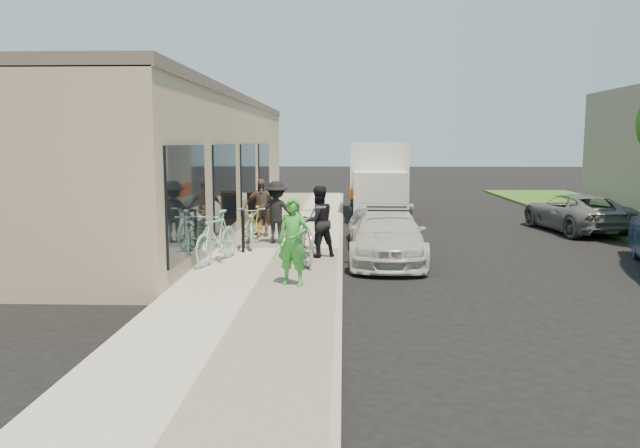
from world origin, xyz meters
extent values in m
plane|color=black|center=(0.00, 0.00, 0.00)|extent=(120.00, 120.00, 0.00)
cube|color=#B3B0A1|center=(-2.00, 3.00, 0.07)|extent=(3.00, 34.00, 0.15)
cube|color=gray|center=(-0.45, 3.00, 0.07)|extent=(0.12, 34.00, 0.13)
cube|color=tan|center=(-5.25, 8.00, 2.00)|extent=(3.50, 20.00, 4.00)
cube|color=#65564C|center=(-5.25, 8.00, 4.10)|extent=(3.60, 20.00, 0.25)
cube|color=black|center=(-3.48, 0.00, 1.60)|extent=(0.06, 3.00, 2.20)
cube|color=black|center=(-3.48, 4.00, 1.60)|extent=(0.06, 3.00, 2.20)
cube|color=black|center=(-3.48, 8.00, 1.60)|extent=(0.06, 3.00, 2.20)
cube|color=black|center=(-3.48, 12.00, 1.60)|extent=(0.06, 3.00, 2.20)
cylinder|color=black|center=(-2.76, 2.35, 0.63)|extent=(0.07, 0.07, 0.95)
cylinder|color=black|center=(-2.85, 2.98, 0.63)|extent=(0.07, 0.07, 0.95)
cylinder|color=black|center=(-2.81, 2.67, 1.10)|extent=(0.16, 0.64, 0.07)
cube|color=black|center=(-3.04, 7.01, 0.69)|extent=(0.69, 0.42, 1.06)
cube|color=black|center=(-2.95, 7.39, 0.69)|extent=(0.69, 0.42, 1.06)
cube|color=black|center=(-3.05, 6.97, 0.74)|extent=(0.55, 0.30, 0.76)
imported|color=beige|center=(0.65, 2.13, 0.60)|extent=(1.87, 4.24, 1.21)
cylinder|color=black|center=(0.65, 1.68, 1.23)|extent=(0.96, 0.04, 0.04)
cylinder|color=black|center=(0.65, 2.48, 1.23)|extent=(0.96, 0.04, 0.04)
imported|color=#949498|center=(0.36, 4.68, 0.50)|extent=(1.22, 2.94, 0.99)
cube|color=silver|center=(0.90, 9.40, 0.88)|extent=(1.89, 1.89, 1.75)
cube|color=black|center=(0.90, 9.40, 1.24)|extent=(1.70, 0.10, 0.83)
cube|color=silver|center=(0.97, 12.16, 1.43)|extent=(2.21, 3.92, 2.67)
cube|color=#EF560E|center=(0.97, 12.16, 0.83)|extent=(2.23, 3.94, 0.51)
cylinder|color=black|center=(-0.03, 8.96, 0.37)|extent=(0.25, 0.74, 0.74)
cylinder|color=black|center=(1.81, 8.92, 0.37)|extent=(0.25, 0.74, 0.74)
cylinder|color=black|center=(0.00, 9.97, 0.37)|extent=(0.25, 0.74, 0.74)
cylinder|color=black|center=(1.84, 9.93, 0.37)|extent=(0.25, 0.74, 0.74)
cylinder|color=black|center=(0.08, 13.47, 0.37)|extent=(0.25, 0.74, 0.74)
cylinder|color=black|center=(1.92, 13.43, 0.37)|extent=(0.25, 0.74, 0.74)
imported|color=#585B5D|center=(6.84, 7.28, 0.59)|extent=(2.50, 4.48, 1.18)
imported|color=#B0B0B2|center=(-1.35, 1.35, 0.79)|extent=(1.55, 2.58, 1.28)
imported|color=green|center=(-1.29, -1.02, 0.95)|extent=(0.67, 0.53, 1.61)
imported|color=black|center=(-0.95, 1.84, 0.97)|extent=(0.99, 0.92, 1.63)
imported|color=#88CBBC|center=(-3.13, 1.08, 0.71)|extent=(1.03, 1.95, 1.13)
imported|color=#88CBBC|center=(-2.70, 3.33, 0.66)|extent=(0.97, 2.02, 1.02)
imported|color=gold|center=(-2.76, 4.35, 0.59)|extent=(0.63, 1.52, 0.89)
imported|color=black|center=(-2.11, 3.76, 0.96)|extent=(1.06, 0.63, 1.61)
imported|color=brown|center=(-2.67, 4.99, 0.95)|extent=(0.95, 0.42, 1.60)
camera|label=1|loc=(-0.38, -12.22, 2.75)|focal=35.00mm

